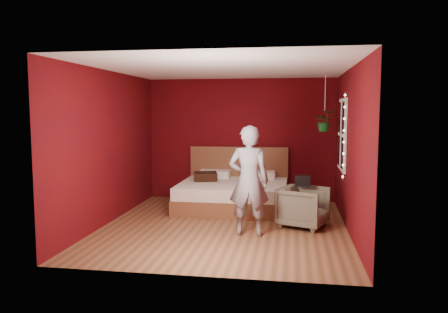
% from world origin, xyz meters
% --- Properties ---
extents(floor, '(4.50, 4.50, 0.00)m').
position_xyz_m(floor, '(0.00, 0.00, 0.00)').
color(floor, brown).
rests_on(floor, ground).
extents(room_walls, '(4.04, 4.54, 2.62)m').
position_xyz_m(room_walls, '(0.00, 0.00, 1.68)').
color(room_walls, '#560909').
rests_on(room_walls, ground).
extents(window, '(0.05, 0.97, 1.27)m').
position_xyz_m(window, '(1.97, 0.90, 1.50)').
color(window, white).
rests_on(window, room_walls).
extents(fairy_lights, '(0.04, 0.04, 1.45)m').
position_xyz_m(fairy_lights, '(1.94, 0.37, 1.50)').
color(fairy_lights, silver).
rests_on(fairy_lights, room_walls).
extents(bed, '(2.10, 1.78, 1.15)m').
position_xyz_m(bed, '(-0.03, 1.41, 0.30)').
color(bed, brown).
rests_on(bed, ground).
extents(person, '(0.63, 0.42, 1.70)m').
position_xyz_m(person, '(0.45, -0.46, 0.85)').
color(person, gray).
rests_on(person, ground).
extents(armchair, '(0.94, 0.93, 0.67)m').
position_xyz_m(armchair, '(1.30, 0.15, 0.34)').
color(armchair, '#605F4C').
rests_on(armchair, ground).
extents(handbag, '(0.25, 0.13, 0.18)m').
position_xyz_m(handbag, '(1.28, 0.24, 0.76)').
color(handbag, black).
rests_on(handbag, armchair).
extents(throw_pillow, '(0.55, 0.55, 0.16)m').
position_xyz_m(throw_pillow, '(-0.62, 1.46, 0.60)').
color(throw_pillow, black).
rests_on(throw_pillow, bed).
extents(hanging_plant, '(0.37, 0.33, 1.07)m').
position_xyz_m(hanging_plant, '(1.69, 1.35, 1.73)').
color(hanging_plant, silver).
rests_on(hanging_plant, room_walls).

